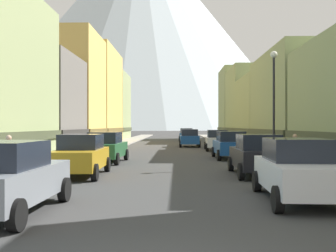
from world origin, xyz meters
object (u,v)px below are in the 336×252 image
at_px(car_left_2, 106,147).
at_px(streetlamp_right, 274,90).
at_px(potted_plant_0, 298,155).
at_px(pedestrian_0, 9,158).
at_px(car_left_1, 80,155).
at_px(car_driving_1, 186,135).
at_px(car_left_0, 6,177).
at_px(car_driving_0, 189,138).
at_px(car_right_2, 230,145).
at_px(pedestrian_2, 295,151).
at_px(car_right_3, 217,140).
at_px(car_right_1, 257,155).
at_px(car_right_0, 298,169).

bearing_deg(car_left_2, streetlamp_right, -14.97).
xyz_separation_m(potted_plant_0, pedestrian_0, (-13.25, -6.77, 0.38)).
distance_m(car_left_1, car_left_2, 6.25).
relative_size(car_driving_1, potted_plant_0, 5.57).
height_order(car_left_2, potted_plant_0, car_left_2).
relative_size(car_left_0, car_driving_0, 1.01).
height_order(car_right_2, potted_plant_0, car_right_2).
relative_size(pedestrian_2, streetlamp_right, 0.27).
height_order(car_left_0, potted_plant_0, car_left_0).
bearing_deg(car_right_3, car_left_2, -123.01).
bearing_deg(pedestrian_0, car_right_1, 10.48).
relative_size(car_right_3, pedestrian_2, 2.81).
height_order(car_left_2, car_right_3, same).
xyz_separation_m(pedestrian_2, streetlamp_right, (-0.90, 0.64, 3.11)).
relative_size(car_right_1, potted_plant_0, 5.58).
bearing_deg(car_left_2, car_right_3, 56.99).
xyz_separation_m(car_right_0, potted_plant_0, (3.20, 10.85, -0.37)).
bearing_deg(pedestrian_0, car_right_3, 62.78).
relative_size(car_right_0, pedestrian_0, 2.73).
relative_size(car_left_1, car_right_3, 1.00).
relative_size(car_left_2, pedestrian_2, 2.82).
distance_m(car_right_2, car_driving_1, 29.27).
distance_m(pedestrian_0, streetlamp_right, 13.16).
distance_m(car_right_1, car_right_2, 8.84).
distance_m(car_driving_0, car_driving_1, 14.31).
distance_m(car_driving_0, pedestrian_2, 21.34).
height_order(car_right_3, potted_plant_0, car_right_3).
xyz_separation_m(car_left_0, car_left_1, (-0.00, 7.59, 0.00)).
bearing_deg(car_driving_1, car_right_1, -86.69).
height_order(car_left_1, car_driving_0, same).
distance_m(car_right_2, potted_plant_0, 5.07).
height_order(car_left_1, car_right_2, same).
bearing_deg(pedestrian_0, car_left_2, 72.65).
relative_size(car_left_2, pedestrian_0, 2.72).
bearing_deg(car_left_0, car_driving_0, 80.30).
xyz_separation_m(car_left_0, pedestrian_0, (-2.45, 6.01, 0.00)).
bearing_deg(car_left_0, pedestrian_0, 112.16).
xyz_separation_m(car_right_1, streetlamp_right, (1.55, 3.53, 3.09)).
distance_m(car_driving_1, streetlamp_right, 34.83).
relative_size(car_left_1, car_driving_1, 1.01).
bearing_deg(car_driving_1, car_left_2, -99.57).
bearing_deg(pedestrian_2, pedestrian_0, -159.21).
bearing_deg(car_left_2, car_driving_1, 80.43).
height_order(car_right_2, streetlamp_right, streetlamp_right).
xyz_separation_m(car_right_3, potted_plant_0, (3.20, -12.76, -0.37)).
bearing_deg(car_right_2, car_right_1, -90.01).
xyz_separation_m(car_driving_0, pedestrian_2, (4.65, -20.83, -0.02)).
bearing_deg(streetlamp_right, car_left_0, -128.75).
bearing_deg(car_right_0, car_driving_0, 94.25).
distance_m(car_left_0, car_right_2, 18.36).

